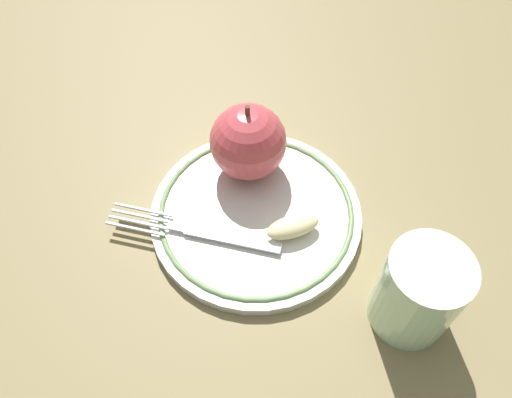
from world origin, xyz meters
The scene contains 6 objects.
ground_plane centered at (0.00, 0.00, 0.00)m, with size 2.00×2.00×0.00m, color olive.
plate centered at (0.01, 0.00, 0.01)m, with size 0.22×0.22×0.01m.
apple_red_whole centered at (-0.04, 0.02, 0.06)m, with size 0.08×0.08×0.09m.
apple_slice_front centered at (0.05, 0.02, 0.02)m, with size 0.06×0.02×0.02m, color beige.
fork centered at (0.01, -0.06, 0.02)m, with size 0.13×0.15×0.00m.
drinking_glass centered at (0.17, 0.07, 0.05)m, with size 0.07×0.07×0.10m, color #C3EEC3.
Camera 1 is at (0.27, -0.14, 0.45)m, focal length 35.00 mm.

